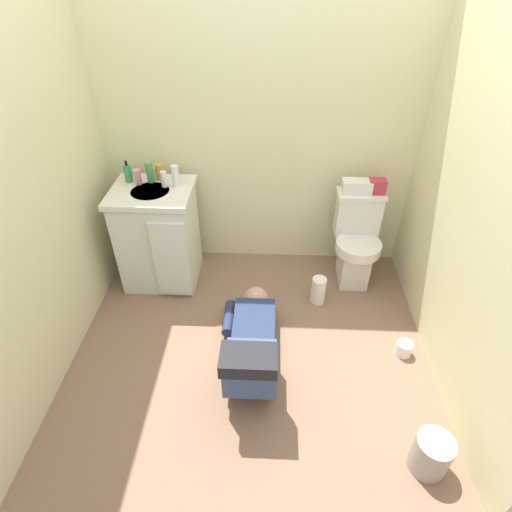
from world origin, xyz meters
The scene contains 19 objects.
ground_plane centered at (0.00, 0.00, -0.02)m, with size 2.91×3.16×0.04m, color #84634D.
wall_back centered at (0.00, 1.12, 1.20)m, with size 2.57×0.08×2.40m, color beige.
wall_left centered at (-1.24, 0.00, 1.20)m, with size 0.08×2.16×2.40m, color beige.
wall_right centered at (1.24, 0.00, 1.20)m, with size 0.08×2.16×2.40m, color beige.
toilet centered at (0.79, 0.80, 0.37)m, with size 0.36×0.46×0.75m.
vanity_cabinet centered at (-0.77, 0.73, 0.42)m, with size 0.60×0.53×0.82m.
faucet centered at (-0.77, 0.88, 0.87)m, with size 0.02×0.02×0.10m, color silver.
person_plumber centered at (0.01, -0.13, 0.18)m, with size 0.39×1.06×0.52m.
tissue_box centered at (0.75, 0.89, 0.80)m, with size 0.22×0.11×0.10m, color silver.
toiletry_bag centered at (0.90, 0.89, 0.81)m, with size 0.12×0.09×0.11m, color #B22D3F.
soap_dispenser centered at (-0.96, 0.86, 0.89)m, with size 0.06×0.06×0.17m.
bottle_pink centered at (-0.88, 0.82, 0.88)m, with size 0.05×0.05×0.11m, color pink.
bottle_green centered at (-0.80, 0.86, 0.90)m, with size 0.05×0.05×0.15m, color #4B9C4E.
bottle_amber centered at (-0.74, 0.89, 0.88)m, with size 0.05×0.05×0.13m, color gold.
bottle_clear centered at (-0.67, 0.79, 0.88)m, with size 0.05×0.05×0.12m, color silver.
bottle_white centered at (-0.59, 0.80, 0.90)m, with size 0.05×0.05×0.16m, color silver.
trash_can centered at (0.98, -0.78, 0.12)m, with size 0.20×0.20×0.24m, color #A19B90.
paper_towel_roll centered at (0.49, 0.48, 0.11)m, with size 0.11×0.11×0.23m, color white.
toilet_paper_roll centered at (1.04, -0.01, 0.05)m, with size 0.11×0.11×0.10m, color white.
Camera 1 is at (0.12, -1.88, 2.24)m, focal length 28.62 mm.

